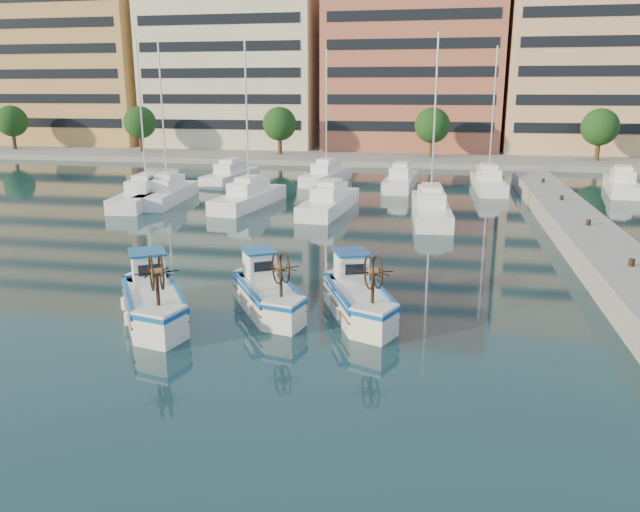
{
  "coord_description": "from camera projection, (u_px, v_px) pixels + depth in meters",
  "views": [
    {
      "loc": [
        5.3,
        -20.14,
        8.06
      ],
      "look_at": [
        0.58,
        4.04,
        1.5
      ],
      "focal_mm": 35.0,
      "sensor_mm": 36.0,
      "label": 1
    }
  ],
  "objects": [
    {
      "name": "yacht_marina",
      "position": [
        339.0,
        190.0,
        48.63
      ],
      "size": [
        39.19,
        23.79,
        11.5
      ],
      "color": "white",
      "rests_on": "ground"
    },
    {
      "name": "fishing_boat_c",
      "position": [
        358.0,
        296.0,
        22.89
      ],
      "size": [
        3.29,
        4.59,
        2.77
      ],
      "rotation": [
        0.0,
        0.0,
        0.39
      ],
      "color": "silver",
      "rests_on": "ground"
    },
    {
      "name": "ground",
      "position": [
        282.0,
        325.0,
        22.15
      ],
      "size": [
        300.0,
        300.0,
        0.0
      ],
      "primitive_type": "plane",
      "color": "#193A43",
      "rests_on": "ground"
    },
    {
      "name": "waterfront",
      "position": [
        478.0,
        66.0,
        79.28
      ],
      "size": [
        180.0,
        40.0,
        25.6
      ],
      "color": "gray",
      "rests_on": "ground"
    },
    {
      "name": "fishing_boat_a",
      "position": [
        153.0,
        298.0,
        22.51
      ],
      "size": [
        3.95,
        4.78,
        2.91
      ],
      "rotation": [
        0.0,
        0.0,
        0.55
      ],
      "color": "silver",
      "rests_on": "ground"
    },
    {
      "name": "quay",
      "position": [
        616.0,
        267.0,
        27.18
      ],
      "size": [
        3.0,
        60.0,
        1.2
      ],
      "primitive_type": "cube",
      "color": "gray",
      "rests_on": "ground"
    },
    {
      "name": "fishing_boat_b",
      "position": [
        267.0,
        291.0,
        23.51
      ],
      "size": [
        3.63,
        4.37,
        2.66
      ],
      "rotation": [
        0.0,
        0.0,
        0.56
      ],
      "color": "silver",
      "rests_on": "ground"
    }
  ]
}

